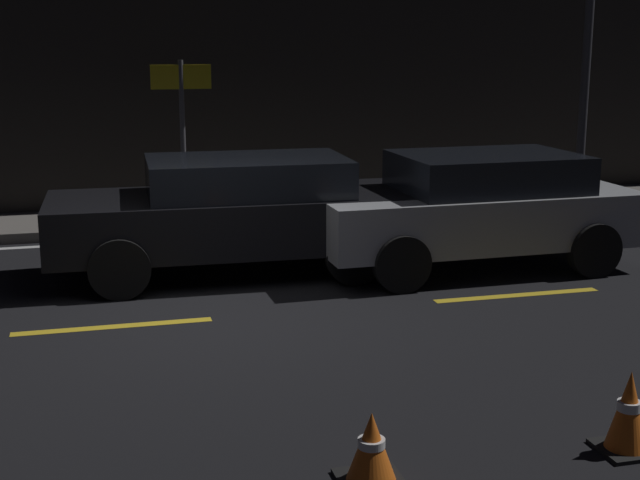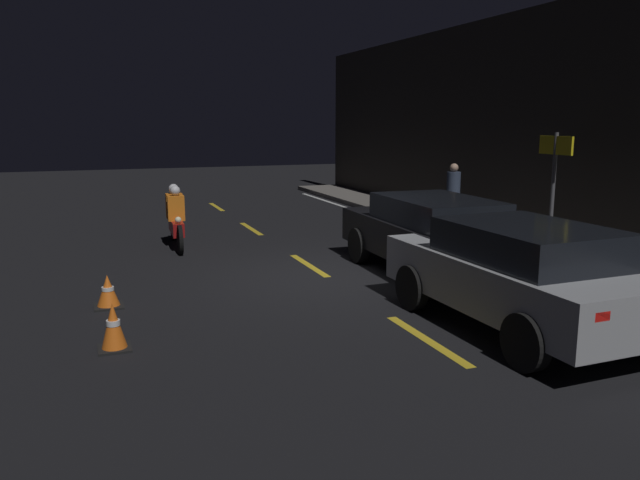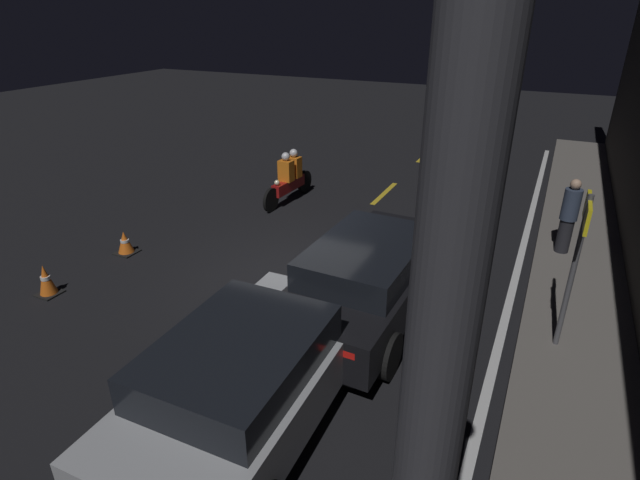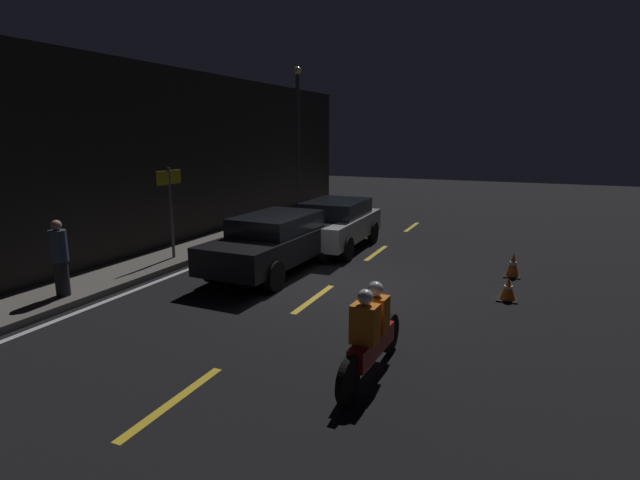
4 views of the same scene
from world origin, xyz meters
name	(u,v)px [view 2 (image 2 of 4)]	position (x,y,z in m)	size (l,w,h in m)	color
ground_plane	(328,277)	(0.00, 0.00, 0.00)	(56.00, 56.00, 0.00)	black
raised_curb	(551,253)	(0.00, 4.99, 0.08)	(28.00, 1.65, 0.15)	#605B56
building_front	(598,126)	(0.00, 5.97, 2.67)	(28.00, 0.30, 5.33)	black
lane_dash_a	(217,207)	(-10.00, 0.00, 0.00)	(2.00, 0.14, 0.01)	gold
lane_dash_b	(251,229)	(-5.50, 0.00, 0.00)	(2.00, 0.14, 0.01)	gold
lane_dash_c	(309,265)	(-1.00, 0.00, 0.00)	(2.00, 0.14, 0.01)	gold
lane_dash_d	(427,340)	(3.50, 0.00, 0.00)	(2.00, 0.14, 0.01)	gold
lane_solid_kerb	(508,260)	(0.00, 3.92, 0.00)	(25.20, 0.14, 0.01)	silver
van_black	(431,233)	(0.55, 1.79, 0.79)	(4.43, 1.94, 1.45)	black
hatchback_silver	(519,273)	(3.55, 1.35, 0.79)	(4.08, 1.98, 1.45)	#9EA0A5
motorcycle	(176,218)	(-3.83, -2.15, 0.64)	(2.35, 0.39, 1.38)	black
traffic_cone_near	(108,292)	(0.54, -3.77, 0.24)	(0.43, 0.43, 0.50)	black
traffic_cone_mid	(113,327)	(2.43, -3.78, 0.29)	(0.40, 0.40, 0.60)	black
pedestrian	(453,195)	(-3.25, 4.66, 0.95)	(0.34, 0.34, 1.58)	black
shop_sign	(554,169)	(0.25, 4.70, 1.84)	(0.90, 0.08, 2.40)	#4C4C51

